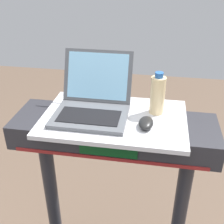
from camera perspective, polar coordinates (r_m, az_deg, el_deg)
desk_board at (r=1.25m, az=0.39°, el=-1.30°), size 0.62×0.41×0.02m
laptop at (r=1.26m, az=-3.85°, el=1.93°), size 0.32×0.33×0.24m
computer_mouse at (r=1.17m, az=6.77°, el=-2.18°), size 0.06×0.10×0.03m
water_bottle at (r=1.25m, az=9.04°, el=3.42°), size 0.06×0.06×0.19m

